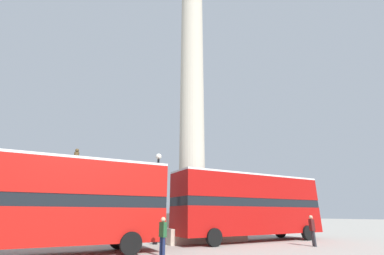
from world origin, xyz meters
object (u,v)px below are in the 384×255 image
Objects in this scene: bus_b at (250,204)px; pedestrian_near_lamp at (163,234)px; monument_column at (192,113)px; equestrian_statue at (68,212)px; pedestrian_by_plinth at (312,229)px; street_lamp at (157,193)px; bus_a at (40,200)px.

bus_b reaches higher than pedestrian_near_lamp.
monument_column is at bearing 136.60° from pedestrian_near_lamp.
pedestrian_near_lamp is at bearing -68.12° from equestrian_statue.
monument_column is 2.30× the size of bus_b.
pedestrian_by_plinth is at bearing 80.76° from pedestrian_near_lamp.
street_lamp is at bearing -39.48° from equestrian_statue.
monument_column is at bearing 134.67° from bus_b.
bus_b is 12.80m from equestrian_statue.
street_lamp is at bearing 166.39° from bus_b.
street_lamp reaches higher than bus_b.
bus_a is 1.98× the size of street_lamp.
pedestrian_by_plinth is at bearing -10.80° from bus_a.
bus_b is at bearing -11.76° from street_lamp.
street_lamp reaches higher than pedestrian_by_plinth.
bus_a is 5.80m from pedestrian_near_lamp.
bus_b is 6.76× the size of pedestrian_by_plinth.
bus_b is at bearing -131.06° from pedestrian_by_plinth.
bus_b is at bearing -43.48° from monument_column.
equestrian_statue reaches higher than bus_a.
pedestrian_by_plinth reaches higher than pedestrian_near_lamp.
bus_b is at bearing 5.00° from bus_a.
monument_column is 4.12× the size of equestrian_statue.
pedestrian_by_plinth is (1.31, -3.87, -1.50)m from bus_b.
bus_b is 4.35m from pedestrian_by_plinth.
pedestrian_near_lamp is at bearing -157.66° from bus_b.
bus_b is 1.79× the size of equestrian_statue.
bus_b reaches higher than pedestrian_by_plinth.
monument_column is 16.18× the size of pedestrian_near_lamp.
monument_column is 15.56× the size of pedestrian_by_plinth.
bus_a is at bearing -102.35° from equestrian_statue.
monument_column is 11.91m from equestrian_statue.
street_lamp reaches higher than bus_a.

